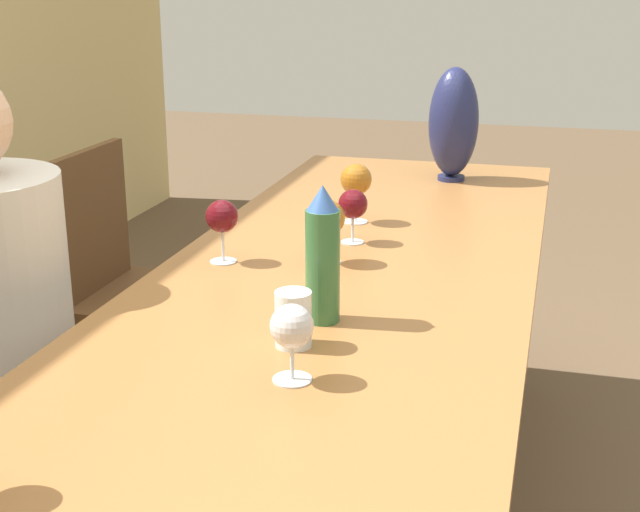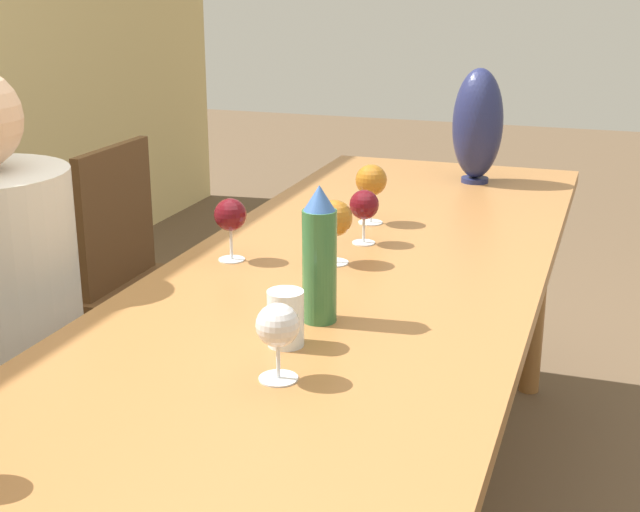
# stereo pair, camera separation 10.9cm
# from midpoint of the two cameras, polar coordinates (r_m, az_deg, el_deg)

# --- Properties ---
(dining_table) EXTENTS (2.73, 0.83, 0.78)m
(dining_table) POSITION_cam_midpoint_polar(r_m,az_deg,el_deg) (1.90, -0.94, -4.21)
(dining_table) COLOR #936033
(dining_table) RESTS_ON ground_plane
(water_bottle) EXTENTS (0.07, 0.07, 0.27)m
(water_bottle) POSITION_cam_midpoint_polar(r_m,az_deg,el_deg) (1.66, -1.70, -0.03)
(water_bottle) COLOR #336638
(water_bottle) RESTS_ON dining_table
(water_tumbler) EXTENTS (0.07, 0.07, 0.10)m
(water_tumbler) POSITION_cam_midpoint_polar(r_m,az_deg,el_deg) (1.58, -3.70, -4.07)
(water_tumbler) COLOR silver
(water_tumbler) RESTS_ON dining_table
(vase) EXTENTS (0.16, 0.16, 0.36)m
(vase) POSITION_cam_midpoint_polar(r_m,az_deg,el_deg) (2.84, 7.45, 8.44)
(vase) COLOR #1E234C
(vase) RESTS_ON dining_table
(wine_glass_0) EXTENTS (0.07, 0.07, 0.13)m
(wine_glass_0) POSITION_cam_midpoint_polar(r_m,az_deg,el_deg) (2.16, 0.68, 3.26)
(wine_glass_0) COLOR silver
(wine_glass_0) RESTS_ON dining_table
(wine_glass_1) EXTENTS (0.07, 0.07, 0.15)m
(wine_glass_1) POSITION_cam_midpoint_polar(r_m,az_deg,el_deg) (2.03, -7.82, 2.43)
(wine_glass_1) COLOR silver
(wine_glass_1) RESTS_ON dining_table
(wine_glass_2) EXTENTS (0.08, 0.08, 0.16)m
(wine_glass_2) POSITION_cam_midpoint_polar(r_m,az_deg,el_deg) (2.34, 1.00, 4.85)
(wine_glass_2) COLOR silver
(wine_glass_2) RESTS_ON dining_table
(wine_glass_5) EXTENTS (0.08, 0.08, 0.15)m
(wine_glass_5) POSITION_cam_midpoint_polar(r_m,az_deg,el_deg) (2.01, -1.12, 2.36)
(wine_glass_5) COLOR silver
(wine_glass_5) RESTS_ON dining_table
(wine_glass_6) EXTENTS (0.07, 0.07, 0.13)m
(wine_glass_6) POSITION_cam_midpoint_polar(r_m,az_deg,el_deg) (1.43, -4.00, -4.64)
(wine_glass_6) COLOR silver
(wine_glass_6) RESTS_ON dining_table
(chair_far) EXTENTS (0.44, 0.44, 0.90)m
(chair_far) POSITION_cam_midpoint_polar(r_m,az_deg,el_deg) (2.82, -12.84, -1.68)
(chair_far) COLOR brown
(chair_far) RESTS_ON ground_plane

